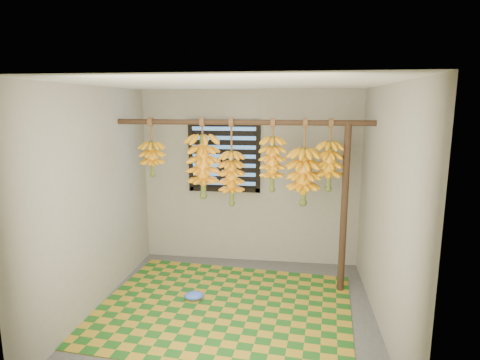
% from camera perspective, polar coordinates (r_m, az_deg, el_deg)
% --- Properties ---
extents(floor, '(3.00, 3.00, 0.01)m').
position_cam_1_polar(floor, '(4.55, -1.01, -18.37)').
color(floor, '#4B4B4B').
rests_on(floor, ground).
extents(ceiling, '(3.00, 3.00, 0.01)m').
position_cam_1_polar(ceiling, '(3.98, -1.13, 13.59)').
color(ceiling, silver).
rests_on(ceiling, wall_back).
extents(wall_back, '(3.00, 0.01, 2.40)m').
position_cam_1_polar(wall_back, '(5.56, 1.36, 0.31)').
color(wall_back, gray).
rests_on(wall_back, floor).
extents(wall_left, '(0.01, 3.00, 2.40)m').
position_cam_1_polar(wall_left, '(4.58, -20.04, -2.64)').
color(wall_left, gray).
rests_on(wall_left, floor).
extents(wall_right, '(0.01, 3.00, 2.40)m').
position_cam_1_polar(wall_right, '(4.15, 20.01, -3.99)').
color(wall_right, gray).
rests_on(wall_right, floor).
extents(window, '(1.00, 0.04, 1.00)m').
position_cam_1_polar(window, '(5.53, -2.27, 3.41)').
color(window, black).
rests_on(window, wall_back).
extents(hanging_pole, '(3.00, 0.06, 0.06)m').
position_cam_1_polar(hanging_pole, '(4.67, 0.26, 8.21)').
color(hanging_pole, '#3D291B').
rests_on(hanging_pole, wall_left).
extents(support_post, '(0.08, 0.08, 2.00)m').
position_cam_1_polar(support_post, '(4.81, 14.59, -4.13)').
color(support_post, '#3D291B').
rests_on(support_post, floor).
extents(woven_mat, '(2.90, 2.40, 0.01)m').
position_cam_1_polar(woven_mat, '(4.63, -2.33, -17.65)').
color(woven_mat, '#1E5C1B').
rests_on(woven_mat, floor).
extents(plastic_bag, '(0.26, 0.22, 0.09)m').
position_cam_1_polar(plastic_bag, '(4.79, -6.54, -16.03)').
color(plastic_bag, '#3E61EA').
rests_on(plastic_bag, woven_mat).
extents(banana_bunch_a, '(0.30, 0.30, 0.71)m').
position_cam_1_polar(banana_bunch_a, '(4.97, -12.37, 2.97)').
color(banana_bunch_a, brown).
rests_on(banana_bunch_a, hanging_pole).
extents(banana_bunch_b, '(0.37, 0.37, 0.95)m').
position_cam_1_polar(banana_bunch_b, '(4.81, -5.28, 1.95)').
color(banana_bunch_b, brown).
rests_on(banana_bunch_b, hanging_pole).
extents(banana_bunch_c, '(0.29, 0.29, 1.04)m').
position_cam_1_polar(banana_bunch_c, '(4.76, -1.20, 0.27)').
color(banana_bunch_c, brown).
rests_on(banana_bunch_c, hanging_pole).
extents(banana_bunch_d, '(0.29, 0.29, 0.85)m').
position_cam_1_polar(banana_bunch_d, '(4.68, 4.62, 2.31)').
color(banana_bunch_d, brown).
rests_on(banana_bunch_d, hanging_pole).
extents(banana_bunch_e, '(0.36, 0.36, 1.00)m').
position_cam_1_polar(banana_bunch_e, '(4.70, 9.04, 0.47)').
color(banana_bunch_e, brown).
rests_on(banana_bunch_e, hanging_pole).
extents(banana_bunch_f, '(0.28, 0.28, 0.82)m').
position_cam_1_polar(banana_bunch_f, '(4.69, 12.56, 1.98)').
color(banana_bunch_f, brown).
rests_on(banana_bunch_f, hanging_pole).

